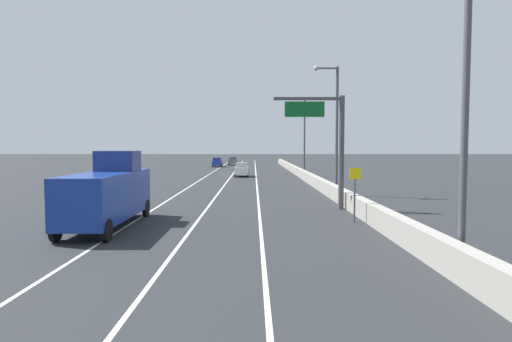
{
  "coord_description": "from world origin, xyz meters",
  "views": [
    {
      "loc": [
        1.14,
        -2.73,
        4.17
      ],
      "look_at": [
        1.41,
        43.33,
        1.45
      ],
      "focal_mm": 29.26,
      "sensor_mm": 36.0,
      "label": 1
    }
  ],
  "objects_px": {
    "overhead_sign_gantry": "(330,138)",
    "box_truck": "(108,193)",
    "lamp_post_right_near": "(459,83)",
    "car_white_0": "(242,170)",
    "car_blue_1": "(217,162)",
    "speed_advisory_sign": "(355,191)",
    "lamp_post_right_third": "(303,131)",
    "lamp_post_right_second": "(334,122)",
    "car_gray_2": "(233,161)"
  },
  "relations": [
    {
      "from": "lamp_post_right_third",
      "to": "box_truck",
      "type": "distance_m",
      "value": 38.61
    },
    {
      "from": "car_white_0",
      "to": "lamp_post_right_near",
      "type": "bearing_deg",
      "value": -79.12
    },
    {
      "from": "speed_advisory_sign",
      "to": "lamp_post_right_third",
      "type": "relative_size",
      "value": 0.27
    },
    {
      "from": "lamp_post_right_third",
      "to": "car_white_0",
      "type": "xyz_separation_m",
      "value": [
        -8.39,
        0.43,
        -5.29
      ]
    },
    {
      "from": "car_blue_1",
      "to": "box_truck",
      "type": "distance_m",
      "value": 63.53
    },
    {
      "from": "speed_advisory_sign",
      "to": "car_white_0",
      "type": "xyz_separation_m",
      "value": [
        -7.18,
        35.01,
        -0.81
      ]
    },
    {
      "from": "overhead_sign_gantry",
      "to": "box_truck",
      "type": "distance_m",
      "value": 14.26
    },
    {
      "from": "box_truck",
      "to": "lamp_post_right_near",
      "type": "bearing_deg",
      "value": -28.43
    },
    {
      "from": "lamp_post_right_second",
      "to": "car_gray_2",
      "type": "height_order",
      "value": "lamp_post_right_second"
    },
    {
      "from": "lamp_post_right_third",
      "to": "car_gray_2",
      "type": "distance_m",
      "value": 37.84
    },
    {
      "from": "lamp_post_right_second",
      "to": "car_gray_2",
      "type": "distance_m",
      "value": 58.76
    },
    {
      "from": "speed_advisory_sign",
      "to": "car_gray_2",
      "type": "xyz_separation_m",
      "value": [
        -10.1,
        70.3,
        -0.82
      ]
    },
    {
      "from": "lamp_post_right_second",
      "to": "box_truck",
      "type": "bearing_deg",
      "value": -135.9
    },
    {
      "from": "speed_advisory_sign",
      "to": "car_blue_1",
      "type": "xyz_separation_m",
      "value": [
        -12.92,
        62.5,
        -0.8
      ]
    },
    {
      "from": "box_truck",
      "to": "lamp_post_right_second",
      "type": "bearing_deg",
      "value": 44.1
    },
    {
      "from": "overhead_sign_gantry",
      "to": "car_gray_2",
      "type": "relative_size",
      "value": 1.86
    },
    {
      "from": "box_truck",
      "to": "lamp_post_right_third",
      "type": "bearing_deg",
      "value": 68.16
    },
    {
      "from": "speed_advisory_sign",
      "to": "car_blue_1",
      "type": "bearing_deg",
      "value": 101.68
    },
    {
      "from": "lamp_post_right_third",
      "to": "car_gray_2",
      "type": "height_order",
      "value": "lamp_post_right_third"
    },
    {
      "from": "car_blue_1",
      "to": "car_gray_2",
      "type": "bearing_deg",
      "value": 70.16
    },
    {
      "from": "box_truck",
      "to": "car_blue_1",
      "type": "bearing_deg",
      "value": 89.88
    },
    {
      "from": "lamp_post_right_near",
      "to": "box_truck",
      "type": "bearing_deg",
      "value": 151.57
    },
    {
      "from": "overhead_sign_gantry",
      "to": "car_gray_2",
      "type": "distance_m",
      "value": 66.17
    },
    {
      "from": "lamp_post_right_near",
      "to": "overhead_sign_gantry",
      "type": "bearing_deg",
      "value": 96.99
    },
    {
      "from": "lamp_post_right_second",
      "to": "car_blue_1",
      "type": "height_order",
      "value": "lamp_post_right_second"
    },
    {
      "from": "lamp_post_right_near",
      "to": "car_blue_1",
      "type": "height_order",
      "value": "lamp_post_right_near"
    },
    {
      "from": "lamp_post_right_near",
      "to": "car_blue_1",
      "type": "relative_size",
      "value": 2.48
    },
    {
      "from": "car_gray_2",
      "to": "car_blue_1",
      "type": "bearing_deg",
      "value": -109.84
    },
    {
      "from": "speed_advisory_sign",
      "to": "lamp_post_right_third",
      "type": "bearing_deg",
      "value": 87.99
    },
    {
      "from": "speed_advisory_sign",
      "to": "lamp_post_right_second",
      "type": "height_order",
      "value": "lamp_post_right_second"
    },
    {
      "from": "overhead_sign_gantry",
      "to": "car_blue_1",
      "type": "relative_size",
      "value": 1.69
    },
    {
      "from": "lamp_post_right_second",
      "to": "speed_advisory_sign",
      "type": "bearing_deg",
      "value": -95.85
    },
    {
      "from": "lamp_post_right_near",
      "to": "car_white_0",
      "type": "xyz_separation_m",
      "value": [
        -8.41,
        43.77,
        -5.29
      ]
    },
    {
      "from": "car_blue_1",
      "to": "car_white_0",
      "type": "bearing_deg",
      "value": -78.2
    },
    {
      "from": "lamp_post_right_near",
      "to": "lamp_post_right_third",
      "type": "bearing_deg",
      "value": 90.03
    },
    {
      "from": "speed_advisory_sign",
      "to": "box_truck",
      "type": "height_order",
      "value": "box_truck"
    },
    {
      "from": "car_white_0",
      "to": "box_truck",
      "type": "distance_m",
      "value": 36.52
    },
    {
      "from": "lamp_post_right_third",
      "to": "car_white_0",
      "type": "height_order",
      "value": "lamp_post_right_third"
    },
    {
      "from": "car_blue_1",
      "to": "speed_advisory_sign",
      "type": "bearing_deg",
      "value": -78.32
    },
    {
      "from": "speed_advisory_sign",
      "to": "car_white_0",
      "type": "distance_m",
      "value": 35.75
    },
    {
      "from": "overhead_sign_gantry",
      "to": "speed_advisory_sign",
      "type": "bearing_deg",
      "value": -84.89
    },
    {
      "from": "lamp_post_right_near",
      "to": "car_gray_2",
      "type": "height_order",
      "value": "lamp_post_right_near"
    },
    {
      "from": "speed_advisory_sign",
      "to": "lamp_post_right_third",
      "type": "xyz_separation_m",
      "value": [
        1.21,
        34.58,
        4.48
      ]
    },
    {
      "from": "box_truck",
      "to": "overhead_sign_gantry",
      "type": "bearing_deg",
      "value": 25.35
    },
    {
      "from": "car_blue_1",
      "to": "box_truck",
      "type": "relative_size",
      "value": 0.55
    },
    {
      "from": "speed_advisory_sign",
      "to": "car_white_0",
      "type": "relative_size",
      "value": 0.73
    },
    {
      "from": "overhead_sign_gantry",
      "to": "car_gray_2",
      "type": "height_order",
      "value": "overhead_sign_gantry"
    },
    {
      "from": "lamp_post_right_near",
      "to": "car_gray_2",
      "type": "bearing_deg",
      "value": 98.16
    },
    {
      "from": "speed_advisory_sign",
      "to": "lamp_post_right_third",
      "type": "height_order",
      "value": "lamp_post_right_third"
    },
    {
      "from": "lamp_post_right_second",
      "to": "car_white_0",
      "type": "xyz_separation_m",
      "value": [
        -8.5,
        22.1,
        -5.29
      ]
    }
  ]
}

